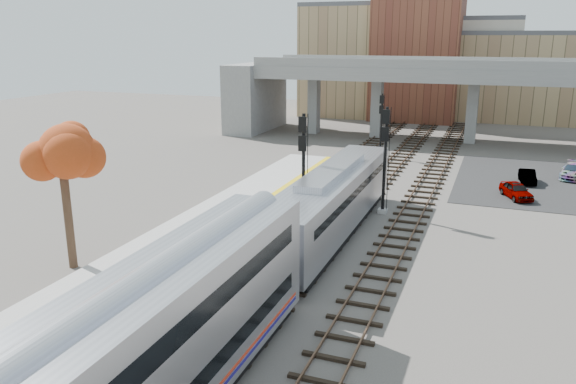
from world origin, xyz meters
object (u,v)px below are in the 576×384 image
Objects in this scene: signal_mast_mid at (385,161)px; car_a at (516,190)px; car_b at (527,177)px; car_c at (573,171)px; signal_mast_near at (303,172)px; signal_mast_far at (381,127)px; locomotive at (332,201)px; tree at (62,157)px.

car_a is at bearing 39.70° from signal_mast_mid.
signal_mast_mid is at bearing -132.55° from car_b.
car_c is (13.40, 15.67, -3.06)m from signal_mast_mid.
signal_mast_near is at bearing -119.51° from car_c.
car_a is (12.85, -11.50, -2.39)m from signal_mast_far.
signal_mast_far reaches higher than locomotive.
tree is at bearing -120.50° from car_c.
car_b is (11.69, 18.16, -1.69)m from locomotive.
locomotive is at bearing -85.10° from signal_mast_far.
car_c is at bearing 48.87° from tree.
signal_mast_far is 0.78× the size of tree.
tree reaches higher than car_b.
car_c is (3.71, 3.22, 0.08)m from car_b.
car_a is (12.85, 12.34, -3.08)m from signal_mast_near.
tree reaches higher than car_a.
signal_mast_near is 2.22× the size of car_b.
signal_mast_near is at bearing -160.24° from car_a.
car_c is (17.50, -3.09, -2.37)m from signal_mast_far.
signal_mast_near is at bearing -128.90° from signal_mast_mid.
signal_mast_near is at bearing 46.93° from tree.
car_b is (13.79, -6.32, -2.45)m from signal_mast_far.
signal_mast_mid is (2.00, 5.71, 1.46)m from locomotive.
signal_mast_mid is at bearing 70.70° from locomotive.
tree is at bearing -140.60° from locomotive.
signal_mast_near is 0.91× the size of tree.
signal_mast_far reaches higher than car_b.
signal_mast_far is at bearing 150.72° from car_b.
car_a is 9.61m from car_c.
signal_mast_far is at bearing -179.39° from car_c.
car_c is (15.40, 21.38, -1.60)m from locomotive.
tree is 32.13m from car_a.
car_a is at bearing 45.20° from tree.
car_b is at bearing 49.94° from tree.
signal_mast_mid reaches higher than signal_mast_near.
tree is at bearing -133.07° from signal_mast_near.
car_b is at bearing -128.42° from car_c.
signal_mast_mid is 16.08m from car_b.
tree reaches higher than signal_mast_near.
signal_mast_mid is (4.10, 5.08, 0.00)m from signal_mast_near.
locomotive is 2.34× the size of tree.
signal_mast_far is 1.79× the size of car_a.
tree reaches higher than locomotive.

